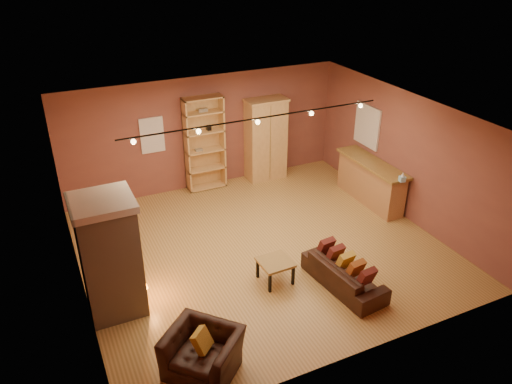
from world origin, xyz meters
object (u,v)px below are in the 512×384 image
bar_counter (370,182)px  armchair (202,346)px  coffee_table (275,264)px  loveseat (344,270)px  armoire (266,139)px  bookcase (204,142)px  fireplace (110,256)px

bar_counter → armchair: bearing=-148.8°
coffee_table → bar_counter: bearing=27.7°
bar_counter → coffee_table: 3.90m
loveseat → armoire: bearing=-15.1°
bookcase → armoire: bookcase is taller
armoire → bar_counter: bearing=-53.7°
bookcase → armchair: 6.08m
armoire → loveseat: size_ratio=1.21×
loveseat → armchair: bearing=98.3°
fireplace → loveseat: fireplace is taller
fireplace → bar_counter: 6.40m
fireplace → bar_counter: (6.24, 1.32, -0.54)m
armchair → fireplace: bearing=161.3°
loveseat → bookcase: bearing=3.9°
bookcase → bar_counter: bookcase is taller
bar_counter → armchair: 6.28m
armoire → bookcase: bearing=174.8°
bookcase → coffee_table: bearing=-92.4°
fireplace → armoire: (4.58, 3.58, 0.01)m
bar_counter → armchair: size_ratio=1.77×
bar_counter → coffee_table: (-3.45, -1.82, -0.15)m
armchair → coffee_table: size_ratio=2.02×
armoire → armchair: bearing=-124.0°
armchair → coffee_table: (1.92, 1.44, -0.08)m
bookcase → fireplace: bearing=-128.5°
armoire → coffee_table: (-1.79, -4.08, -0.70)m
bookcase → armoire: 1.63m
fireplace → armoire: armoire is taller
armoire → bar_counter: 2.86m
bookcase → armoire: (1.62, -0.15, -0.13)m
loveseat → coffee_table: size_ratio=2.96×
fireplace → coffee_table: 2.91m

